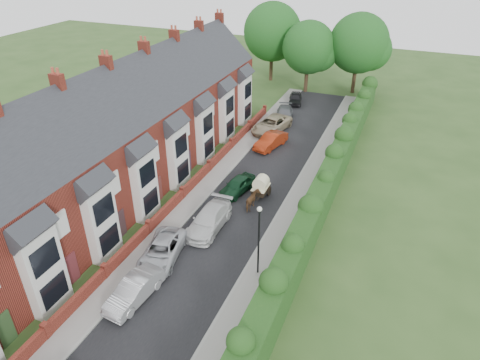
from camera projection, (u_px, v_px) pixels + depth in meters
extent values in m
plane|color=#2D4C1E|center=(181.00, 302.00, 25.35)|extent=(140.00, 140.00, 0.00)
cube|color=black|center=(242.00, 204.00, 34.28)|extent=(6.00, 58.00, 0.02)
cube|color=gray|center=(292.00, 215.00, 32.91)|extent=(2.20, 58.00, 0.12)
cube|color=gray|center=(200.00, 194.00, 35.51)|extent=(1.70, 58.00, 0.12)
cube|color=gray|center=(279.00, 212.00, 33.25)|extent=(0.18, 58.00, 0.13)
cube|color=gray|center=(208.00, 196.00, 35.25)|extent=(0.18, 58.00, 0.13)
cube|color=#123A14|center=(316.00, 207.00, 31.71)|extent=(1.50, 58.00, 2.50)
cube|color=maroon|center=(120.00, 151.00, 35.28)|extent=(8.00, 40.00, 6.50)
cube|color=#27282E|center=(114.00, 114.00, 33.63)|extent=(8.00, 40.20, 8.00)
cube|color=#3F2D2D|center=(6.00, 329.00, 22.31)|extent=(0.08, 0.90, 2.10)
cube|color=silver|center=(45.00, 273.00, 23.73)|extent=(0.70, 2.40, 5.20)
cube|color=black|center=(55.00, 290.00, 24.22)|extent=(0.06, 1.80, 1.60)
cube|color=black|center=(45.00, 258.00, 23.01)|extent=(0.06, 1.80, 1.60)
cube|color=#27282E|center=(29.00, 229.00, 22.26)|extent=(1.70, 2.60, 1.70)
cube|color=#3F2D2D|center=(72.00, 268.00, 26.30)|extent=(0.08, 0.90, 2.10)
cube|color=silver|center=(59.00, 225.00, 24.52)|extent=(0.12, 1.20, 1.60)
cube|color=silver|center=(102.00, 223.00, 27.72)|extent=(0.70, 2.40, 5.20)
cube|color=black|center=(110.00, 239.00, 28.21)|extent=(0.06, 1.80, 1.60)
cube|color=black|center=(104.00, 209.00, 26.99)|extent=(0.06, 1.80, 1.60)
cube|color=#27282E|center=(92.00, 183.00, 26.25)|extent=(1.70, 2.60, 1.70)
cube|color=#3F2D2D|center=(121.00, 224.00, 30.28)|extent=(0.08, 0.90, 2.10)
cube|color=silver|center=(113.00, 184.00, 28.50)|extent=(0.12, 1.20, 1.60)
cube|color=silver|center=(145.00, 186.00, 31.71)|extent=(0.70, 2.40, 5.20)
cube|color=black|center=(151.00, 201.00, 32.20)|extent=(0.06, 1.80, 1.60)
cube|color=black|center=(148.00, 173.00, 30.98)|extent=(0.06, 1.80, 1.60)
cube|color=#27282E|center=(138.00, 150.00, 30.24)|extent=(1.70, 2.60, 1.70)
cube|color=#3F2D2D|center=(159.00, 190.00, 34.27)|extent=(0.08, 0.90, 2.10)
cube|color=silver|center=(154.00, 153.00, 32.49)|extent=(0.12, 1.20, 1.60)
cube|color=silver|center=(178.00, 158.00, 35.70)|extent=(0.70, 2.40, 5.20)
cube|color=black|center=(183.00, 171.00, 36.18)|extent=(0.06, 1.80, 1.60)
cube|color=black|center=(181.00, 145.00, 34.97)|extent=(0.06, 1.80, 1.60)
cube|color=#27282E|center=(174.00, 124.00, 34.23)|extent=(1.70, 2.60, 1.70)
cube|color=#3F2D2D|center=(188.00, 162.00, 38.26)|extent=(0.08, 0.90, 2.10)
cube|color=silver|center=(185.00, 128.00, 36.48)|extent=(0.12, 1.20, 1.60)
cube|color=silver|center=(205.00, 135.00, 39.68)|extent=(0.70, 2.40, 5.20)
cube|color=black|center=(209.00, 147.00, 40.17)|extent=(0.06, 1.80, 1.60)
cube|color=black|center=(208.00, 123.00, 38.95)|extent=(0.06, 1.80, 1.60)
cube|color=#27282E|center=(202.00, 104.00, 38.21)|extent=(1.70, 2.60, 1.70)
cube|color=#3F2D2D|center=(212.00, 140.00, 42.25)|extent=(0.08, 0.90, 2.10)
cube|color=silver|center=(211.00, 109.00, 40.47)|extent=(0.12, 1.20, 1.60)
cube|color=silver|center=(227.00, 116.00, 43.67)|extent=(0.70, 2.40, 5.20)
cube|color=black|center=(230.00, 127.00, 44.16)|extent=(0.06, 1.80, 1.60)
cube|color=black|center=(230.00, 105.00, 42.94)|extent=(0.06, 1.80, 1.60)
cube|color=#27282E|center=(225.00, 87.00, 42.20)|extent=(1.70, 2.60, 1.70)
cube|color=#3F2D2D|center=(232.00, 122.00, 46.23)|extent=(0.08, 0.90, 2.10)
cube|color=silver|center=(232.00, 93.00, 44.45)|extent=(0.12, 1.20, 1.60)
cube|color=silver|center=(245.00, 100.00, 47.66)|extent=(0.70, 2.40, 5.20)
cube|color=black|center=(248.00, 111.00, 48.15)|extent=(0.06, 1.80, 1.60)
cube|color=black|center=(248.00, 90.00, 46.93)|extent=(0.06, 1.80, 1.60)
cube|color=#27282E|center=(244.00, 74.00, 46.19)|extent=(1.70, 2.60, 1.70)
cube|color=#3F2D2D|center=(249.00, 107.00, 50.22)|extent=(0.08, 0.90, 2.10)
cube|color=silver|center=(249.00, 79.00, 48.44)|extent=(0.12, 1.20, 1.60)
cube|color=maroon|center=(58.00, 86.00, 27.72)|extent=(0.90, 0.50, 1.60)
cylinder|color=#99422E|center=(53.00, 71.00, 27.30)|extent=(0.20, 0.20, 0.50)
cylinder|color=#99422E|center=(58.00, 72.00, 27.17)|extent=(0.20, 0.20, 0.50)
cube|color=maroon|center=(107.00, 66.00, 31.71)|extent=(0.90, 0.50, 1.60)
cylinder|color=#99422E|center=(102.00, 53.00, 31.29)|extent=(0.20, 0.20, 0.50)
cylinder|color=#99422E|center=(107.00, 54.00, 31.16)|extent=(0.20, 0.20, 0.50)
cube|color=maroon|center=(144.00, 51.00, 35.69)|extent=(0.90, 0.50, 1.60)
cylinder|color=#99422E|center=(141.00, 39.00, 35.28)|extent=(0.20, 0.20, 0.50)
cylinder|color=#99422E|center=(145.00, 39.00, 35.15)|extent=(0.20, 0.20, 0.50)
cube|color=maroon|center=(174.00, 39.00, 39.68)|extent=(0.90, 0.50, 1.60)
cylinder|color=#99422E|center=(172.00, 28.00, 39.26)|extent=(0.20, 0.20, 0.50)
cylinder|color=#99422E|center=(175.00, 28.00, 39.13)|extent=(0.20, 0.20, 0.50)
cube|color=maroon|center=(199.00, 29.00, 43.67)|extent=(0.90, 0.50, 1.60)
cylinder|color=#99422E|center=(197.00, 19.00, 43.25)|extent=(0.20, 0.20, 0.50)
cylinder|color=#99422E|center=(200.00, 19.00, 43.12)|extent=(0.20, 0.20, 0.50)
cube|color=maroon|center=(219.00, 20.00, 47.65)|extent=(0.90, 0.50, 1.60)
cylinder|color=#99422E|center=(218.00, 11.00, 47.24)|extent=(0.20, 0.20, 0.50)
cylinder|color=#99422E|center=(221.00, 11.00, 47.11)|extent=(0.20, 0.20, 0.50)
cube|color=maroon|center=(78.00, 300.00, 24.88)|extent=(0.30, 4.70, 0.90)
cube|color=maroon|center=(129.00, 249.00, 28.86)|extent=(0.30, 4.70, 0.90)
cube|color=maroon|center=(167.00, 210.00, 32.85)|extent=(0.30, 4.70, 0.90)
cube|color=maroon|center=(197.00, 179.00, 36.84)|extent=(0.30, 4.70, 0.90)
cube|color=maroon|center=(221.00, 155.00, 40.83)|extent=(0.30, 4.70, 0.90)
cube|color=maroon|center=(241.00, 135.00, 44.81)|extent=(0.30, 4.70, 0.90)
cube|color=maroon|center=(257.00, 118.00, 48.80)|extent=(0.30, 4.70, 0.90)
cube|color=maroon|center=(46.00, 331.00, 22.83)|extent=(0.35, 0.35, 1.10)
cube|color=maroon|center=(105.00, 271.00, 26.82)|extent=(0.35, 0.35, 1.10)
cube|color=maroon|center=(149.00, 227.00, 30.81)|extent=(0.35, 0.35, 1.10)
cube|color=maroon|center=(183.00, 193.00, 34.79)|extent=(0.35, 0.35, 1.10)
cube|color=maroon|center=(209.00, 166.00, 38.78)|extent=(0.35, 0.35, 1.10)
cube|color=maroon|center=(231.00, 144.00, 42.77)|extent=(0.35, 0.35, 1.10)
cube|color=maroon|center=(249.00, 125.00, 46.76)|extent=(0.35, 0.35, 1.10)
cube|color=maroon|center=(265.00, 110.00, 50.74)|extent=(0.35, 0.35, 1.10)
cylinder|color=black|center=(259.00, 244.00, 26.21)|extent=(0.12, 0.12, 4.80)
cylinder|color=black|center=(259.00, 211.00, 24.96)|extent=(0.20, 0.20, 0.10)
sphere|color=silver|center=(260.00, 209.00, 24.89)|extent=(0.32, 0.32, 0.32)
cylinder|color=#332316|center=(307.00, 74.00, 57.02)|extent=(0.50, 0.50, 4.75)
sphere|color=#1B511B|center=(309.00, 47.00, 55.24)|extent=(6.80, 6.80, 6.80)
sphere|color=#1B511B|center=(319.00, 53.00, 55.37)|extent=(4.76, 4.76, 4.76)
cylinder|color=#332316|center=(355.00, 73.00, 56.53)|extent=(0.50, 0.50, 5.25)
sphere|color=#1B511B|center=(359.00, 43.00, 54.56)|extent=(7.60, 7.60, 7.60)
sphere|color=#1B511B|center=(371.00, 50.00, 54.67)|extent=(5.32, 5.32, 5.32)
cylinder|color=#332316|center=(271.00, 61.00, 61.19)|extent=(0.50, 0.50, 5.50)
sphere|color=#1B511B|center=(272.00, 32.00, 59.13)|extent=(8.00, 8.00, 8.00)
sphere|color=#1B511B|center=(284.00, 38.00, 59.23)|extent=(5.60, 5.60, 5.60)
imported|color=#A4A5A9|center=(134.00, 290.00, 25.18)|extent=(1.89, 4.38, 1.40)
imported|color=#B6B9BE|center=(162.00, 251.00, 28.33)|extent=(3.07, 5.15, 1.34)
imported|color=silver|center=(209.00, 220.00, 31.24)|extent=(2.13, 5.14, 1.48)
imported|color=#0F331C|center=(237.00, 185.00, 35.58)|extent=(2.33, 4.13, 1.33)
imported|color=#982A10|center=(271.00, 141.00, 42.95)|extent=(2.57, 4.59, 1.43)
imported|color=tan|center=(272.00, 125.00, 46.36)|extent=(3.62, 5.97, 1.55)
imported|color=slate|center=(284.00, 114.00, 49.34)|extent=(2.93, 4.88, 1.32)
imported|color=black|center=(295.00, 98.00, 53.90)|extent=(2.43, 4.14, 1.32)
imported|color=brown|center=(253.00, 201.00, 33.42)|extent=(0.81, 1.74, 1.46)
cube|color=black|center=(261.00, 189.00, 34.89)|extent=(1.06, 1.76, 0.44)
cylinder|color=beige|center=(261.00, 183.00, 34.58)|extent=(1.14, 1.10, 1.14)
cube|color=beige|center=(261.00, 187.00, 34.78)|extent=(1.16, 1.80, 0.04)
cylinder|color=black|center=(256.00, 188.00, 35.68)|extent=(0.07, 0.79, 0.79)
cylinder|color=black|center=(269.00, 191.00, 35.30)|extent=(0.07, 0.79, 0.79)
cylinder|color=black|center=(253.00, 194.00, 34.20)|extent=(0.06, 1.58, 0.06)
cylinder|color=black|center=(260.00, 195.00, 34.00)|extent=(0.06, 1.58, 0.06)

